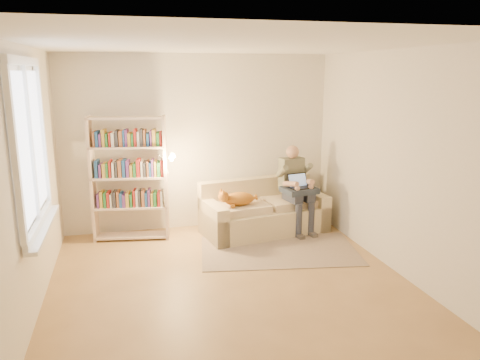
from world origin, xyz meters
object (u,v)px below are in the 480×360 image
object	(u,v)px
person	(295,184)
bookshelf	(129,172)
sofa	(263,213)
cat	(239,198)
laptop	(295,184)

from	to	relation	value
person	bookshelf	world-z (taller)	bookshelf
sofa	cat	distance (m)	0.55
person	bookshelf	bearing A→B (deg)	165.03
cat	sofa	bearing A→B (deg)	14.73
sofa	bookshelf	world-z (taller)	bookshelf
person	cat	size ratio (longest dim) A/B	1.99
sofa	person	distance (m)	0.65
sofa	cat	size ratio (longest dim) A/B	2.98
sofa	person	size ratio (longest dim) A/B	1.50
cat	person	bearing A→B (deg)	-1.70
person	laptop	distance (m)	0.12
laptop	person	bearing A→B (deg)	60.50
sofa	cat	bearing A→B (deg)	-165.27
cat	laptop	distance (m)	0.86
person	cat	bearing A→B (deg)	178.30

